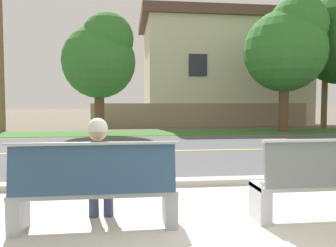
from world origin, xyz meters
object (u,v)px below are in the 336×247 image
shade_tree_left (288,45)px  palm_tree_short (327,15)px  bench_left (95,190)px  shade_tree_far_left (101,56)px  seated_person_white (99,168)px  bench_right (329,183)px

shade_tree_left → palm_tree_short: bearing=32.1°
bench_left → shade_tree_far_left: shade_tree_far_left is taller
bench_left → shade_tree_far_left: 12.03m
palm_tree_short → seated_person_white: bearing=-129.4°
bench_left → shade_tree_left: (8.06, 11.82, 3.75)m
bench_left → shade_tree_far_left: size_ratio=0.34×
shade_tree_far_left → bench_left: bearing=-86.2°
palm_tree_short → bench_right: bearing=-121.5°
seated_person_white → bench_right: bearing=-3.6°
bench_left → palm_tree_short: palm_tree_short is taller
seated_person_white → palm_tree_short: (11.20, 13.63, 5.56)m
bench_left → seated_person_white: (0.03, 0.17, 0.22)m
shade_tree_far_left → shade_tree_left: bearing=1.3°
seated_person_white → shade_tree_far_left: 11.81m
bench_left → shade_tree_left: bearing=55.7°
palm_tree_short → shade_tree_left: bearing=-147.9°
shade_tree_far_left → palm_tree_short: palm_tree_short is taller
bench_left → seated_person_white: size_ratio=1.45×
bench_left → palm_tree_short: size_ratio=0.23×
seated_person_white → palm_tree_short: bearing=50.6°
bench_right → shade_tree_left: shade_tree_left is taller
bench_right → palm_tree_short: (8.47, 13.80, 5.78)m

